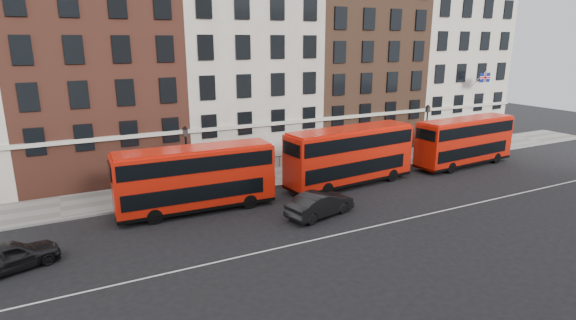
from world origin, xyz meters
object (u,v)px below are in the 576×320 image
car_front (320,204)px  traffic_light (488,129)px  bus_b (195,177)px  car_rear (10,256)px  bus_c (350,155)px  bus_d (465,141)px

car_front → traffic_light: size_ratio=1.53×
traffic_light → bus_b: bearing=-175.2°
car_rear → bus_c: bearing=-99.5°
bus_d → car_rear: size_ratio=2.35×
traffic_light → car_rear: bearing=-171.3°
bus_d → bus_b: bearing=175.7°
car_front → car_rear: bearing=73.1°
bus_b → car_front: bearing=-31.5°
bus_b → car_rear: bus_b is taller
bus_d → car_rear: bearing=-178.3°
bus_c → traffic_light: size_ratio=3.49×
bus_c → bus_d: bearing=-5.2°
bus_b → car_rear: (-10.76, -3.80, -1.62)m
bus_d → traffic_light: 6.95m
bus_b → bus_c: bus_c is taller
bus_b → bus_d: (25.48, -0.00, -0.00)m
bus_c → car_front: 7.42m
car_rear → traffic_light: traffic_light is taller
bus_d → bus_c: bearing=175.7°
bus_d → car_rear: bus_d is taller
bus_b → bus_c: (12.63, -0.00, 0.12)m
bus_d → traffic_light: (6.40, 2.70, 0.04)m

